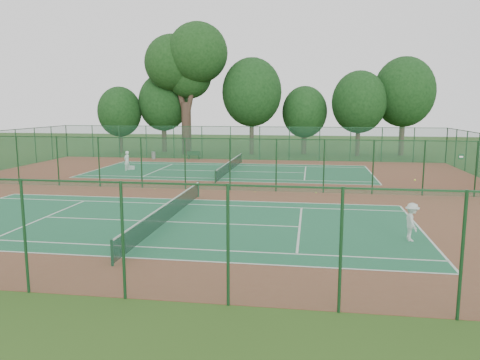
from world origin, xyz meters
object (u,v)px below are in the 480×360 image
player_far (127,161)px  trash_bin (154,155)px  bench (194,155)px  player_near (412,222)px  kit_bag (130,168)px  big_tree (187,62)px

player_far → trash_bin: 8.94m
bench → player_near: bearing=-61.1°
player_near → kit_bag: player_near is taller
bench → kit_bag: 9.39m
player_near → kit_bag: (-20.12, 19.48, -0.66)m
player_far → trash_bin: size_ratio=2.17×
big_tree → trash_bin: bearing=-111.5°
bench → big_tree: (-2.03, 5.32, 10.11)m
trash_bin → kit_bag: (0.63, -8.23, -0.23)m
player_far → kit_bag: (-0.03, 0.67, -0.69)m
player_near → kit_bag: 28.01m
bench → trash_bin: bearing=-175.9°
player_near → player_far: 27.52m
player_near → bench: (-16.46, 28.13, -0.37)m
kit_bag → big_tree: (1.63, 13.97, 10.40)m
player_near → bench: bearing=25.7°
trash_bin → bench: (4.29, 0.41, 0.06)m
kit_bag → bench: bearing=87.6°
player_near → player_far: (-20.09, 18.81, 0.04)m
player_near → big_tree: (-18.49, 33.45, 9.74)m
player_near → big_tree: size_ratio=0.11×
kit_bag → big_tree: size_ratio=0.06×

